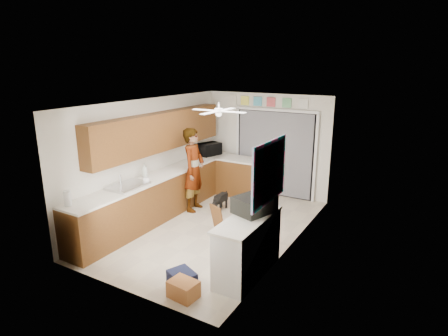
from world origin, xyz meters
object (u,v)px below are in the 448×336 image
at_px(man, 194,170).
at_px(dog, 221,201).
at_px(soap_bottle, 145,170).
at_px(cup, 146,180).
at_px(paper_towel_roll, 67,198).
at_px(cardboard_box, 183,289).
at_px(suitcase, 254,204).
at_px(navy_crate, 182,279).
at_px(microwave, 209,149).

distance_m(man, dog, 0.94).
bearing_deg(soap_bottle, cup, -44.37).
bearing_deg(cup, paper_towel_roll, -100.01).
distance_m(soap_bottle, paper_towel_roll, 1.88).
relative_size(cup, paper_towel_roll, 0.53).
height_order(paper_towel_roll, cardboard_box, paper_towel_roll).
bearing_deg(suitcase, paper_towel_roll, -136.51).
xyz_separation_m(suitcase, navy_crate, (-0.65, -1.06, -0.95)).
bearing_deg(navy_crate, paper_towel_roll, -174.02).
relative_size(cup, man, 0.07).
distance_m(microwave, cardboard_box, 4.74).
bearing_deg(soap_bottle, cardboard_box, -38.96).
distance_m(cup, paper_towel_roll, 1.61).
height_order(microwave, paper_towel_roll, microwave).
distance_m(navy_crate, man, 3.16).
bearing_deg(dog, cardboard_box, -68.04).
distance_m(paper_towel_roll, cardboard_box, 2.47).
distance_m(soap_bottle, navy_crate, 2.86).
height_order(microwave, cardboard_box, microwave).
height_order(cup, navy_crate, cup).
height_order(microwave, dog, microwave).
xyz_separation_m(soap_bottle, man, (0.55, 0.96, -0.16)).
relative_size(paper_towel_roll, navy_crate, 0.66).
bearing_deg(suitcase, soap_bottle, -173.53).
xyz_separation_m(cup, suitcase, (2.48, -0.30, 0.08)).
distance_m(cup, suitcase, 2.50).
relative_size(microwave, paper_towel_roll, 2.18).
distance_m(cardboard_box, dog, 3.34).
height_order(cardboard_box, man, man).
bearing_deg(navy_crate, suitcase, 58.54).
distance_m(microwave, soap_bottle, 2.26).
bearing_deg(soap_bottle, navy_crate, -37.93).
height_order(suitcase, cardboard_box, suitcase).
height_order(paper_towel_roll, navy_crate, paper_towel_roll).
relative_size(microwave, suitcase, 0.91).
xyz_separation_m(suitcase, man, (-2.22, 1.55, -0.14)).
distance_m(microwave, dog, 1.64).
bearing_deg(microwave, paper_towel_roll, -165.82).
relative_size(suitcase, navy_crate, 1.58).
bearing_deg(microwave, cardboard_box, -136.46).
distance_m(soap_bottle, cup, 0.43).
bearing_deg(paper_towel_roll, soap_bottle, 90.54).
relative_size(microwave, cardboard_box, 1.40).
relative_size(suitcase, cardboard_box, 1.54).
height_order(navy_crate, dog, dog).
xyz_separation_m(microwave, navy_crate, (1.98, -3.91, -0.98)).
height_order(man, dog, man).
bearing_deg(navy_crate, cardboard_box, -49.38).
relative_size(navy_crate, dog, 0.75).
relative_size(paper_towel_roll, man, 0.14).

